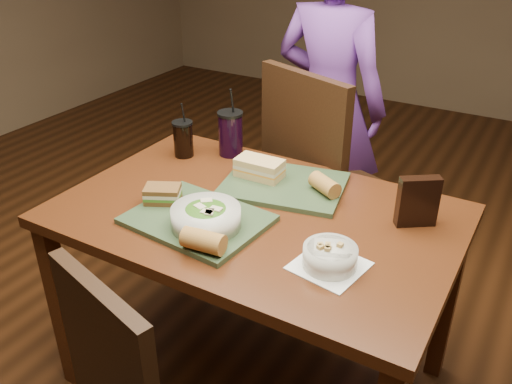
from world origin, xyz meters
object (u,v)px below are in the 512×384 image
tray_near (197,219)px  tray_far (284,185)px  sandwich_near (163,194)px  cup_cola (183,139)px  dining_table (256,234)px  baguette_far (325,185)px  salad_bowl (206,216)px  soup_bowl (330,256)px  cup_berry (231,133)px  chair_far (312,174)px  sandwich_far (259,168)px  chip_bag (418,202)px  baguette_near (204,241)px  diner (329,105)px

tray_near → tray_far: (0.13, 0.35, 0.00)m
sandwich_near → cup_cola: 0.41m
dining_table → baguette_far: size_ratio=11.20×
salad_bowl → soup_bowl: salad_bowl is taller
tray_far → cup_berry: (-0.32, 0.15, 0.08)m
tray_near → chair_far: bearing=86.3°
tray_far → soup_bowl: 0.49m
cup_cola → tray_near: bearing=-48.4°
chair_far → baguette_far: (0.23, -0.42, 0.20)m
soup_bowl → sandwich_far: size_ratio=1.25×
chair_far → baguette_far: size_ratio=9.29×
soup_bowl → chip_bag: bearing=67.5°
chair_far → baguette_far: 0.52m
tray_near → dining_table: bearing=51.2°
soup_bowl → cup_cola: bearing=153.8°
soup_bowl → sandwich_far: sandwich_far is taller
dining_table → baguette_far: (0.16, 0.20, 0.14)m
chair_far → salad_bowl: (0.01, -0.80, 0.20)m
baguette_far → cup_cola: 0.63m
soup_bowl → sandwich_far: 0.56m
chair_far → sandwich_near: size_ratio=7.75×
chip_bag → cup_cola: bearing=141.6°
sandwich_near → sandwich_far: 0.37m
tray_far → cup_cola: bearing=175.1°
tray_far → salad_bowl: (-0.07, -0.38, 0.05)m
sandwich_far → baguette_near: 0.50m
chair_far → soup_bowl: 0.90m
dining_table → diner: 1.01m
baguette_near → sandwich_far: bearing=101.4°
chair_far → tray_near: 0.79m
tray_far → baguette_near: (-0.00, -0.49, 0.04)m
soup_bowl → sandwich_near: bearing=176.8°
sandwich_near → chip_bag: (0.76, 0.31, 0.04)m
tray_near → sandwich_near: 0.16m
sandwich_far → chip_bag: (0.58, -0.01, 0.03)m
tray_near → baguette_near: size_ratio=3.34×
tray_far → baguette_near: baguette_near is taller
sandwich_near → dining_table: bearing=24.6°
cup_berry → tray_far: bearing=-24.8°
tray_far → soup_bowl: soup_bowl is taller
sandwich_near → chip_bag: size_ratio=0.84×
cup_cola → dining_table: bearing=-26.3°
diner → sandwich_near: 1.13m
chair_far → baguette_near: bearing=-85.3°
tray_near → baguette_near: baguette_near is taller
tray_far → baguette_far: baguette_far is taller
dining_table → tray_near: tray_near is taller
sandwich_far → cup_berry: bearing=146.0°
dining_table → soup_bowl: soup_bowl is taller
sandwich_far → chip_bag: bearing=-1.4°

